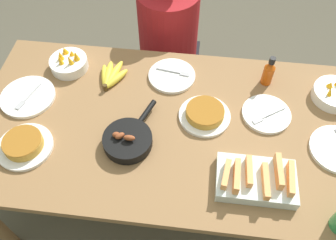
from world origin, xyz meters
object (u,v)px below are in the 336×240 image
(frittata_plate_center, at_px, (24,145))
(fruit_bowl_citrus, at_px, (334,94))
(frittata_plate_side, at_px, (205,114))
(banana_bunch, at_px, (111,76))
(empty_plate_near_front, at_px, (266,114))
(empty_plate_far_left, at_px, (28,97))
(person_figure, at_px, (168,54))
(melon_tray, at_px, (256,179))
(empty_plate_mid_edge, at_px, (172,76))
(skillet, at_px, (128,140))
(hot_sauce_bottle, at_px, (269,72))
(fruit_bowl_mango, at_px, (69,63))

(frittata_plate_center, height_order, fruit_bowl_citrus, fruit_bowl_citrus)
(frittata_plate_side, bearing_deg, banana_bunch, 158.87)
(empty_plate_near_front, relative_size, empty_plate_far_left, 0.86)
(empty_plate_near_front, height_order, empty_plate_far_left, same)
(banana_bunch, relative_size, person_figure, 0.18)
(melon_tray, distance_m, fruit_bowl_citrus, 0.61)
(frittata_plate_center, bearing_deg, empty_plate_mid_edge, 40.35)
(empty_plate_far_left, xyz_separation_m, fruit_bowl_citrus, (1.41, 0.17, 0.02))
(frittata_plate_center, bearing_deg, skillet, 9.70)
(frittata_plate_side, relative_size, hot_sauce_bottle, 1.46)
(frittata_plate_side, relative_size, fruit_bowl_mango, 1.25)
(frittata_plate_center, distance_m, empty_plate_far_left, 0.28)
(skillet, distance_m, empty_plate_near_front, 0.63)
(banana_bunch, relative_size, empty_plate_far_left, 0.81)
(frittata_plate_side, distance_m, empty_plate_mid_edge, 0.29)
(person_figure, bearing_deg, frittata_plate_center, -118.22)
(fruit_bowl_citrus, bearing_deg, hot_sauce_bottle, 168.14)
(frittata_plate_center, bearing_deg, hot_sauce_bottle, 26.14)
(frittata_plate_side, distance_m, fruit_bowl_mango, 0.73)
(empty_plate_far_left, bearing_deg, melon_tray, -16.99)
(banana_bunch, relative_size, melon_tray, 0.66)
(skillet, xyz_separation_m, fruit_bowl_mango, (-0.38, 0.41, 0.01))
(melon_tray, relative_size, fruit_bowl_citrus, 1.56)
(banana_bunch, height_order, hot_sauce_bottle, hot_sauce_bottle)
(empty_plate_far_left, xyz_separation_m, hot_sauce_bottle, (1.11, 0.23, 0.06))
(empty_plate_far_left, bearing_deg, skillet, -20.68)
(empty_plate_near_front, xyz_separation_m, fruit_bowl_citrus, (0.31, 0.14, 0.02))
(person_figure, bearing_deg, hot_sauce_bottle, -38.68)
(melon_tray, xyz_separation_m, person_figure, (-0.46, 0.97, -0.30))
(frittata_plate_center, bearing_deg, melon_tray, -3.05)
(banana_bunch, relative_size, empty_plate_mid_edge, 0.89)
(hot_sauce_bottle, height_order, person_figure, person_figure)
(banana_bunch, xyz_separation_m, hot_sauce_bottle, (0.75, 0.07, 0.05))
(empty_plate_near_front, relative_size, empty_plate_mid_edge, 0.95)
(frittata_plate_side, bearing_deg, empty_plate_near_front, 9.25)
(banana_bunch, distance_m, frittata_plate_side, 0.50)
(skillet, height_order, person_figure, person_figure)
(fruit_bowl_citrus, distance_m, hot_sauce_bottle, 0.32)
(hot_sauce_bottle, bearing_deg, fruit_bowl_citrus, -11.86)
(skillet, relative_size, frittata_plate_side, 1.41)
(frittata_plate_center, bearing_deg, frittata_plate_side, 18.87)
(fruit_bowl_citrus, bearing_deg, melon_tray, -127.25)
(frittata_plate_side, height_order, hot_sauce_bottle, hot_sauce_bottle)
(empty_plate_mid_edge, height_order, person_figure, person_figure)
(frittata_plate_side, bearing_deg, hot_sauce_bottle, 41.42)
(skillet, height_order, empty_plate_mid_edge, skillet)
(frittata_plate_side, bearing_deg, melon_tray, -54.52)
(skillet, relative_size, fruit_bowl_mango, 1.76)
(fruit_bowl_citrus, relative_size, person_figure, 0.17)
(melon_tray, distance_m, fruit_bowl_mango, 1.05)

